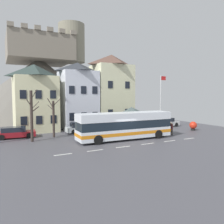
% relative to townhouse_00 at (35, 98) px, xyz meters
% --- Properties ---
extents(ground_plane, '(40.00, 60.00, 0.07)m').
position_rel_townhouse_00_xyz_m(ground_plane, '(7.60, -12.47, -4.80)').
color(ground_plane, '#4B4B51').
extents(townhouse_00, '(5.62, 7.00, 9.53)m').
position_rel_townhouse_00_xyz_m(townhouse_00, '(0.00, 0.00, 0.00)').
color(townhouse_00, beige).
rests_on(townhouse_00, ground_plane).
extents(townhouse_01, '(5.23, 5.08, 10.07)m').
position_rel_townhouse_00_xyz_m(townhouse_01, '(6.22, -0.96, 0.27)').
color(townhouse_01, silver).
rests_on(townhouse_01, ground_plane).
extents(townhouse_02, '(6.06, 5.08, 11.75)m').
position_rel_townhouse_00_xyz_m(townhouse_02, '(12.04, -0.96, 1.11)').
color(townhouse_02, beige).
rests_on(townhouse_02, ground_plane).
extents(hilltop_castle, '(35.66, 35.66, 21.80)m').
position_rel_townhouse_00_xyz_m(hilltop_castle, '(4.32, 21.36, 2.93)').
color(hilltop_castle, slate).
rests_on(hilltop_castle, ground_plane).
extents(transit_bus, '(11.38, 2.97, 3.11)m').
position_rel_townhouse_00_xyz_m(transit_bus, '(8.18, -11.81, -3.19)').
color(transit_bus, white).
rests_on(transit_bus, ground_plane).
extents(bus_shelter, '(3.60, 3.60, 3.48)m').
position_rel_townhouse_00_xyz_m(bus_shelter, '(11.56, -7.88, -1.85)').
color(bus_shelter, '#473D33').
rests_on(bus_shelter, ground_plane).
extents(parked_car_00, '(4.45, 1.98, 1.40)m').
position_rel_townhouse_00_xyz_m(parked_car_00, '(5.29, -5.16, -4.08)').
color(parked_car_00, silver).
rests_on(parked_car_00, ground_plane).
extents(parked_car_01, '(4.17, 2.22, 1.36)m').
position_rel_townhouse_00_xyz_m(parked_car_01, '(13.76, -6.04, -4.10)').
color(parked_car_01, silver).
rests_on(parked_car_01, ground_plane).
extents(parked_car_02, '(4.57, 2.23, 1.33)m').
position_rel_townhouse_00_xyz_m(parked_car_02, '(-3.04, -5.07, -4.11)').
color(parked_car_02, maroon).
rests_on(parked_car_02, ground_plane).
extents(parked_car_03, '(4.14, 1.93, 1.42)m').
position_rel_townhouse_00_xyz_m(parked_car_03, '(19.50, -5.94, -4.07)').
color(parked_car_03, silver).
rests_on(parked_car_03, ground_plane).
extents(pedestrian_00, '(0.36, 0.36, 1.57)m').
position_rel_townhouse_00_xyz_m(pedestrian_00, '(14.94, -12.12, -3.87)').
color(pedestrian_00, '#38332D').
rests_on(pedestrian_00, ground_plane).
extents(pedestrian_01, '(0.32, 0.32, 1.56)m').
position_rel_townhouse_00_xyz_m(pedestrian_01, '(15.70, -10.97, -3.86)').
color(pedestrian_01, '#2D2D38').
rests_on(pedestrian_01, ground_plane).
extents(public_bench, '(1.76, 0.48, 0.87)m').
position_rel_townhouse_00_xyz_m(public_bench, '(9.70, -6.15, -4.29)').
color(public_bench, '#33473D').
rests_on(public_bench, ground_plane).
extents(flagpole, '(0.95, 0.10, 7.96)m').
position_rel_townhouse_00_xyz_m(flagpole, '(16.63, -7.97, -0.21)').
color(flagpole, silver).
rests_on(flagpole, ground_plane).
extents(harbour_buoy, '(1.06, 1.06, 1.31)m').
position_rel_townhouse_00_xyz_m(harbour_buoy, '(20.23, -10.86, -4.04)').
color(harbour_buoy, black).
rests_on(harbour_buoy, ground_plane).
extents(bare_tree_01, '(1.35, 1.27, 5.75)m').
position_rel_townhouse_00_xyz_m(bare_tree_01, '(-1.51, -8.10, -1.87)').
color(bare_tree_01, '#382D28').
rests_on(bare_tree_01, ground_plane).
extents(bare_tree_02, '(1.64, 2.55, 4.75)m').
position_rel_townhouse_00_xyz_m(bare_tree_02, '(1.19, -6.53, -2.35)').
color(bare_tree_02, '#382D28').
rests_on(bare_tree_02, ground_plane).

